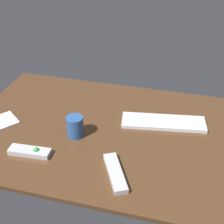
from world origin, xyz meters
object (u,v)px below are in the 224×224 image
Objects in this scene: tv_remote at (115,173)px; coffee_mug at (75,126)px; media_remote at (30,152)px; notepad at (2,122)px; keyboard at (163,122)px.

tv_remote is 2.13× the size of coffee_mug.
media_remote reaches higher than tv_remote.
media_remote is at bearing -35.97° from notepad.
keyboard is 40.32cm from coffee_mug.
coffee_mug is at bearing -157.53° from tv_remote.
media_remote is 36.00cm from tv_remote.
media_remote is (-49.14, -34.43, 0.33)cm from keyboard.
notepad is (-36.19, 0.38, -4.24)cm from coffee_mug.
notepad is at bearing 140.44° from media_remote.
tv_remote is 61.78cm from notepad.
coffee_mug is (13.40, 16.16, 3.49)cm from media_remote.
media_remote is 28.17cm from notepad.
notepad is at bearing 179.40° from coffee_mug.
tv_remote reaches higher than keyboard.
tv_remote is at bearing -7.97° from media_remote.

